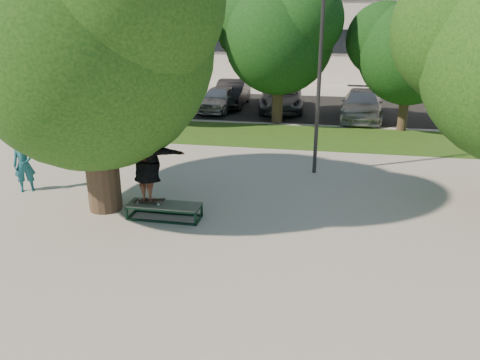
% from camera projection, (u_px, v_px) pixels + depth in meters
% --- Properties ---
extents(ground, '(120.00, 120.00, 0.00)m').
position_uv_depth(ground, '(260.00, 239.00, 10.50)').
color(ground, '#A59F98').
rests_on(ground, ground).
extents(grass_strip, '(30.00, 4.00, 0.02)m').
position_uv_depth(grass_strip, '(318.00, 138.00, 19.12)').
color(grass_strip, '#264614').
rests_on(grass_strip, ground).
extents(asphalt_strip, '(40.00, 8.00, 0.01)m').
position_uv_depth(asphalt_strip, '(303.00, 108.00, 25.31)').
color(asphalt_strip, black).
rests_on(asphalt_strip, ground).
extents(tree_left, '(6.96, 5.95, 7.12)m').
position_uv_depth(tree_left, '(86.00, 30.00, 10.79)').
color(tree_left, '#38281E').
rests_on(tree_left, ground).
extents(bg_tree_left, '(5.28, 4.51, 5.77)m').
position_uv_depth(bg_tree_left, '(151.00, 39.00, 20.66)').
color(bg_tree_left, '#38281E').
rests_on(bg_tree_left, ground).
extents(bg_tree_mid, '(5.76, 4.92, 6.24)m').
position_uv_depth(bg_tree_mid, '(278.00, 33.00, 20.53)').
color(bg_tree_mid, '#38281E').
rests_on(bg_tree_mid, ground).
extents(bg_tree_right, '(5.04, 4.31, 5.43)m').
position_uv_depth(bg_tree_right, '(409.00, 47.00, 19.27)').
color(bg_tree_right, '#38281E').
rests_on(bg_tree_right, ground).
extents(lamppost, '(0.25, 0.15, 6.11)m').
position_uv_depth(lamppost, '(320.00, 72.00, 13.90)').
color(lamppost, '#2D2D30').
rests_on(lamppost, ground).
extents(grind_box, '(1.80, 0.60, 0.38)m').
position_uv_depth(grind_box, '(164.00, 211.00, 11.53)').
color(grind_box, black).
rests_on(grind_box, ground).
extents(skater_rig, '(2.08, 0.73, 1.74)m').
position_uv_depth(skater_rig, '(147.00, 168.00, 11.23)').
color(skater_rig, white).
rests_on(skater_rig, grind_box).
extents(bystander, '(0.68, 0.61, 1.56)m').
position_uv_depth(bystander, '(24.00, 165.00, 13.14)').
color(bystander, '#1A5663').
rests_on(bystander, ground).
extents(car_silver_a, '(1.95, 3.98, 1.31)m').
position_uv_depth(car_silver_a, '(220.00, 98.00, 24.28)').
color(car_silver_a, '#B5B6BA').
rests_on(car_silver_a, asphalt_strip).
extents(car_dark, '(1.58, 4.32, 1.41)m').
position_uv_depth(car_dark, '(232.00, 93.00, 25.48)').
color(car_dark, black).
rests_on(car_dark, asphalt_strip).
extents(car_grey, '(2.56, 4.85, 1.30)m').
position_uv_depth(car_grey, '(281.00, 98.00, 24.33)').
color(car_grey, '#56565B').
rests_on(car_grey, asphalt_strip).
extents(car_silver_b, '(2.16, 4.75, 1.35)m').
position_uv_depth(car_silver_b, '(362.00, 105.00, 22.45)').
color(car_silver_b, '#AFB0B4').
rests_on(car_silver_b, asphalt_strip).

